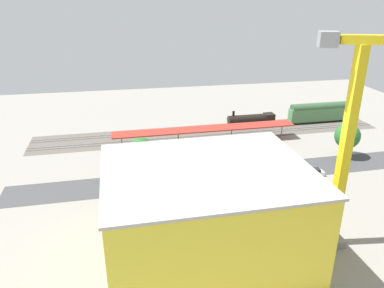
% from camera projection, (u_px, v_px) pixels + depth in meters
% --- Properties ---
extents(ground_plane, '(157.90, 157.90, 0.00)m').
position_uv_depth(ground_plane, '(233.00, 166.00, 86.38)').
color(ground_plane, gray).
rests_on(ground_plane, ground).
extents(rail_bed, '(98.91, 15.38, 0.01)m').
position_uv_depth(rail_bed, '(210.00, 133.00, 107.02)').
color(rail_bed, '#5B544C').
rests_on(rail_bed, ground).
extents(street_asphalt, '(98.83, 10.72, 0.01)m').
position_uv_depth(street_asphalt, '(238.00, 174.00, 82.61)').
color(street_asphalt, '#424244').
rests_on(street_asphalt, ground).
extents(track_rails, '(98.68, 8.94, 0.12)m').
position_uv_depth(track_rails, '(210.00, 132.00, 106.95)').
color(track_rails, '#9E9EA8').
rests_on(track_rails, ground).
extents(platform_canopy_near, '(48.60, 5.59, 4.22)m').
position_uv_depth(platform_canopy_near, '(205.00, 129.00, 97.99)').
color(platform_canopy_near, '#A82D23').
rests_on(platform_canopy_near, ground).
extents(locomotive, '(15.64, 3.08, 5.13)m').
position_uv_depth(locomotive, '(253.00, 120.00, 111.36)').
color(locomotive, black).
rests_on(locomotive, ground).
extents(passenger_coach, '(19.20, 3.16, 6.16)m').
position_uv_depth(passenger_coach, '(319.00, 112.00, 114.53)').
color(passenger_coach, black).
rests_on(passenger_coach, ground).
extents(parked_car_0, '(4.48, 1.84, 1.67)m').
position_uv_depth(parked_car_0, '(314.00, 173.00, 81.52)').
color(parked_car_0, black).
rests_on(parked_car_0, ground).
extents(parked_car_1, '(4.64, 1.83, 1.72)m').
position_uv_depth(parked_car_1, '(284.00, 174.00, 80.97)').
color(parked_car_1, black).
rests_on(parked_car_1, ground).
extents(parked_car_2, '(4.10, 1.89, 1.68)m').
position_uv_depth(parked_car_2, '(255.00, 177.00, 79.55)').
color(parked_car_2, black).
rests_on(parked_car_2, ground).
extents(parked_car_3, '(4.40, 1.87, 1.77)m').
position_uv_depth(parked_car_3, '(230.00, 179.00, 78.82)').
color(parked_car_3, black).
rests_on(parked_car_3, ground).
extents(parked_car_4, '(4.31, 1.94, 1.67)m').
position_uv_depth(parked_car_4, '(197.00, 183.00, 77.10)').
color(parked_car_4, black).
rests_on(parked_car_4, ground).
extents(parked_car_5, '(4.81, 1.95, 1.74)m').
position_uv_depth(parked_car_5, '(169.00, 184.00, 76.59)').
color(parked_car_5, black).
rests_on(parked_car_5, ground).
extents(parked_car_6, '(4.38, 1.84, 1.75)m').
position_uv_depth(parked_car_6, '(139.00, 187.00, 75.42)').
color(parked_car_6, black).
rests_on(parked_car_6, ground).
extents(construction_building, '(28.95, 23.23, 14.28)m').
position_uv_depth(construction_building, '(206.00, 214.00, 54.87)').
color(construction_building, yellow).
rests_on(construction_building, ground).
extents(construction_roof_slab, '(29.56, 23.84, 0.40)m').
position_uv_depth(construction_roof_slab, '(207.00, 169.00, 52.09)').
color(construction_roof_slab, '#B7B2A8').
rests_on(construction_roof_slab, construction_building).
extents(tower_crane, '(22.64, 8.24, 32.77)m').
position_uv_depth(tower_crane, '(359.00, 133.00, 52.61)').
color(tower_crane, gray).
rests_on(tower_crane, ground).
extents(box_truck_0, '(10.18, 3.47, 3.23)m').
position_uv_depth(box_truck_0, '(223.00, 187.00, 73.72)').
color(box_truck_0, black).
rests_on(box_truck_0, ground).
extents(box_truck_1, '(8.70, 2.59, 3.59)m').
position_uv_depth(box_truck_1, '(177.00, 189.00, 72.89)').
color(box_truck_1, black).
rests_on(box_truck_1, ground).
extents(box_truck_2, '(9.92, 2.65, 3.12)m').
position_uv_depth(box_truck_2, '(229.00, 185.00, 74.49)').
color(box_truck_2, black).
rests_on(box_truck_2, ground).
extents(street_tree_0, '(5.53, 5.53, 8.48)m').
position_uv_depth(street_tree_0, '(141.00, 150.00, 80.61)').
color(street_tree_0, brown).
rests_on(street_tree_0, ground).
extents(street_tree_1, '(4.64, 4.64, 6.73)m').
position_uv_depth(street_tree_1, '(139.00, 153.00, 82.35)').
color(street_tree_1, brown).
rests_on(street_tree_1, ground).
extents(street_tree_2, '(6.05, 6.05, 8.46)m').
position_uv_depth(street_tree_2, '(347.00, 136.00, 89.31)').
color(street_tree_2, brown).
rests_on(street_tree_2, ground).
extents(street_tree_3, '(4.05, 4.05, 6.27)m').
position_uv_depth(street_tree_3, '(242.00, 147.00, 86.19)').
color(street_tree_3, brown).
rests_on(street_tree_3, ground).
extents(traffic_light, '(0.50, 0.36, 6.67)m').
position_uv_depth(traffic_light, '(240.00, 148.00, 85.18)').
color(traffic_light, '#333333').
rests_on(traffic_light, ground).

